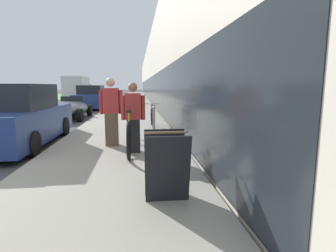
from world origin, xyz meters
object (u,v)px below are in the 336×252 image
Objects in this scene: person_bystander at (111,112)px; parked_sedan_far at (91,98)px; tandem_bicycle at (130,131)px; moving_truck at (78,88)px; sandwich_board_sign at (166,165)px; bike_rack_hoop at (154,117)px; parked_sedan_curbside at (17,118)px; vintage_roadster_curbside at (70,109)px; person_rider at (133,118)px; cruiser_bike_nearest at (153,117)px.

person_bystander is 0.37× the size of parked_sedan_far.
person_bystander is (-0.46, 0.40, 0.43)m from tandem_bicycle.
moving_truck reaches higher than person_bystander.
parked_sedan_far reaches higher than sandwich_board_sign.
moving_truck is at bearing 105.76° from parked_sedan_far.
person_bystander is 3.43m from sandwich_board_sign.
parked_sedan_curbside reaches higher than bike_rack_hoop.
bike_rack_hoop is 0.13× the size of moving_truck.
person_bystander is 12.85m from parked_sedan_far.
moving_truck is at bearing 98.86° from parked_sedan_curbside.
parked_sedan_curbside is at bearing -88.98° from vintage_roadster_curbside.
person_rider is at bearing -103.85° from bike_rack_hoop.
sandwich_board_sign is (0.47, -2.50, -0.33)m from person_rider.
person_bystander is 7.33m from vintage_roadster_curbside.
bike_rack_hoop is at bearing 88.47° from sandwich_board_sign.
tandem_bicycle is at bearing -40.91° from person_bystander.
parked_sedan_far is (-3.17, 13.33, -0.16)m from person_rider.
person_bystander is at bearing -68.40° from vintage_roadster_curbside.
vintage_roadster_curbside is 0.63× the size of moving_truck.
bike_rack_hoop is 6.40m from vintage_roadster_curbside.
sandwich_board_sign is 10.71m from vintage_roadster_curbside.
tandem_bicycle is 2.19m from bike_rack_hoop.
person_rider is at bearing -76.61° from parked_sedan_far.
person_rider is 2.51m from bike_rack_hoop.
parked_sedan_far is 0.68× the size of moving_truck.
parked_sedan_far is at bearing -74.24° from moving_truck.
sandwich_board_sign is 30.96m from moving_truck.
person_bystander reaches higher than cruiser_bike_nearest.
bike_rack_hoop is (0.60, 2.43, -0.27)m from person_rider.
parked_sedan_curbside is at bearing 131.18° from sandwich_board_sign.
sandwich_board_sign is (-0.15, -6.00, 0.10)m from cruiser_bike_nearest.
cruiser_bike_nearest is at bearing 80.03° from person_rider.
moving_truck is at bearing 107.22° from bike_rack_hoop.
person_rider reaches higher than tandem_bicycle.
person_bystander is 0.40× the size of vintage_roadster_curbside.
moving_truck is at bearing 101.15° from vintage_roadster_curbside.
person_bystander is at bearing 126.20° from person_rider.
person_rider is 28.41m from moving_truck.
parked_sedan_far reaches higher than vintage_roadster_curbside.
bike_rack_hoop is 0.20× the size of parked_sedan_curbside.
parked_sedan_far is at bearing 103.39° from person_rider.
parked_sedan_far is at bearing 109.07° from bike_rack_hoop.
vintage_roadster_curbside reaches higher than sandwich_board_sign.
sandwich_board_sign reaches higher than bike_rack_hoop.
cruiser_bike_nearest is at bearing 88.58° from sandwich_board_sign.
person_bystander is (-0.55, 0.75, 0.06)m from person_rider.
cruiser_bike_nearest is at bearing 89.08° from bike_rack_hoop.
parked_sedan_curbside is at bearing 157.50° from tandem_bicycle.
parked_sedan_curbside is at bearing 152.78° from person_rider.
tandem_bicycle is at bearing 104.03° from person_rider.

